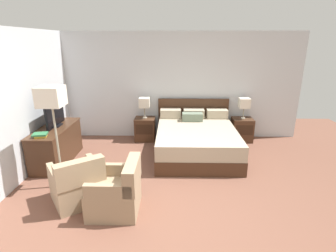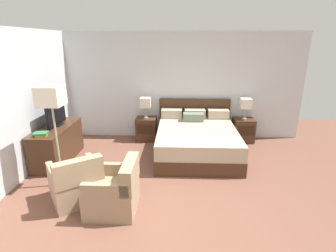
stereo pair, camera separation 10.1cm
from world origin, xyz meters
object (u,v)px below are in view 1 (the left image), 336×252
at_px(nightstand_right, 242,130).
at_px(tv, 54,111).
at_px(table_lamp_left, 144,103).
at_px(armchair_companion, 117,192).
at_px(book_blue_cover, 40,134).
at_px(armchair_by_window, 78,184).
at_px(table_lamp_right, 244,103).
at_px(dresser, 56,144).
at_px(floor_lamp, 52,103).
at_px(nightstand_left, 145,129).
at_px(bed, 196,139).
at_px(book_red_cover, 41,136).

relative_size(nightstand_right, tv, 0.73).
xyz_separation_m(nightstand_right, tv, (-3.96, -1.14, 0.74)).
relative_size(table_lamp_left, armchair_companion, 0.65).
height_order(book_blue_cover, armchair_by_window, book_blue_cover).
xyz_separation_m(table_lamp_right, tv, (-3.96, -1.14, 0.10)).
bearing_deg(dresser, tv, 88.50).
distance_m(armchair_companion, floor_lamp, 1.67).
relative_size(nightstand_left, tv, 0.73).
relative_size(armchair_companion, floor_lamp, 0.45).
xyz_separation_m(dresser, book_blue_cover, (-0.01, -0.52, 0.40)).
xyz_separation_m(bed, book_blue_cover, (-2.81, -1.01, 0.46)).
height_order(book_red_cover, book_blue_cover, book_blue_cover).
xyz_separation_m(bed, table_lamp_right, (1.17, 0.75, 0.61)).
bearing_deg(bed, book_blue_cover, -160.22).
bearing_deg(nightstand_left, floor_lamp, -117.76).
xyz_separation_m(book_red_cover, floor_lamp, (0.47, -0.43, 0.69)).
bearing_deg(bed, nightstand_right, 32.79).
xyz_separation_m(table_lamp_right, armchair_companion, (-2.45, -2.81, -0.64)).
relative_size(book_red_cover, armchair_by_window, 0.19).
bearing_deg(armchair_by_window, book_blue_cover, 137.15).
distance_m(book_red_cover, floor_lamp, 0.94).
relative_size(nightstand_right, floor_lamp, 0.33).
xyz_separation_m(table_lamp_right, armchair_by_window, (-3.07, -2.60, -0.64)).
distance_m(nightstand_right, book_red_cover, 4.36).
bearing_deg(nightstand_right, bed, -147.21).
distance_m(nightstand_left, table_lamp_right, 2.43).
height_order(bed, nightstand_left, bed).
xyz_separation_m(dresser, floor_lamp, (0.47, -0.95, 1.06)).
relative_size(tv, floor_lamp, 0.45).
bearing_deg(bed, table_lamp_left, 147.14).
height_order(table_lamp_left, table_lamp_right, same).
bearing_deg(armchair_companion, bed, 58.14).
relative_size(dresser, book_red_cover, 7.60).
bearing_deg(dresser, armchair_by_window, -56.79).
relative_size(nightstand_left, armchair_companion, 0.73).
distance_m(nightstand_right, table_lamp_right, 0.65).
height_order(table_lamp_right, armchair_by_window, table_lamp_right).
height_order(bed, book_blue_cover, bed).
height_order(table_lamp_left, book_blue_cover, table_lamp_left).
bearing_deg(book_blue_cover, dresser, 88.60).
bearing_deg(nightstand_right, armchair_by_window, -139.73).
bearing_deg(bed, armchair_companion, -121.86).
relative_size(dresser, tv, 1.85).
bearing_deg(tv, bed, 7.91).
xyz_separation_m(nightstand_right, table_lamp_left, (-2.34, 0.00, 0.65)).
bearing_deg(nightstand_left, table_lamp_left, 90.00).
xyz_separation_m(nightstand_left, dresser, (-1.63, -1.24, 0.09)).
distance_m(bed, dresser, 2.84).
bearing_deg(tv, floor_lamp, -65.74).
distance_m(table_lamp_right, armchair_by_window, 4.08).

